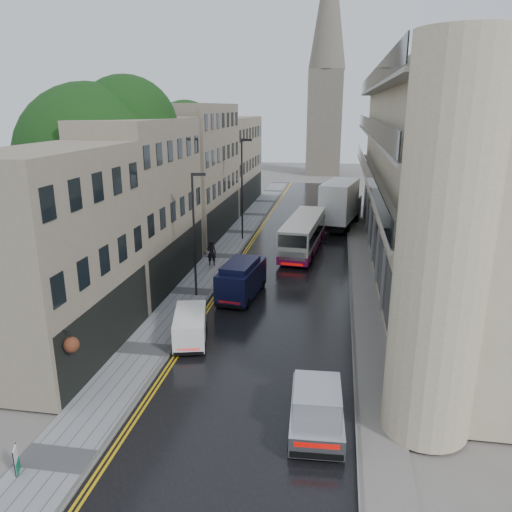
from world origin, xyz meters
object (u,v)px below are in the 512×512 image
(navy_van, at_px, (219,286))
(white_lorry, at_px, (324,207))
(pedestrian, at_px, (212,253))
(lamp_post_near, at_px, (194,236))
(tree_far, at_px, (165,171))
(silver_hatchback, at_px, (291,430))
(lamp_post_far, at_px, (242,190))
(tree_near, at_px, (95,184))
(white_van, at_px, (174,338))
(estate_sign, at_px, (16,460))
(cream_bus, at_px, (284,242))

(navy_van, bearing_deg, white_lorry, 81.33)
(pedestrian, distance_m, lamp_post_near, 6.99)
(tree_far, distance_m, lamp_post_near, 16.08)
(tree_far, xyz_separation_m, silver_hatchback, (14.34, -28.54, -5.37))
(lamp_post_far, bearing_deg, white_lorry, 47.09)
(tree_near, distance_m, tree_far, 13.02)
(white_van, height_order, lamp_post_near, lamp_post_near)
(tree_far, relative_size, estate_sign, 13.87)
(white_van, distance_m, lamp_post_near, 8.46)
(white_lorry, bearing_deg, lamp_post_far, -135.37)
(cream_bus, relative_size, silver_hatchback, 2.37)
(tree_near, xyz_separation_m, white_lorry, (14.59, 17.98, -4.54))
(white_van, relative_size, pedestrian, 1.86)
(cream_bus, height_order, white_lorry, white_lorry)
(cream_bus, xyz_separation_m, estate_sign, (-6.09, -25.79, -0.89))
(white_lorry, distance_m, estate_sign, 37.33)
(pedestrian, height_order, lamp_post_far, lamp_post_far)
(white_van, distance_m, lamp_post_far, 22.77)
(navy_van, bearing_deg, lamp_post_far, 102.45)
(white_lorry, distance_m, navy_van, 21.35)
(silver_hatchback, height_order, lamp_post_near, lamp_post_near)
(silver_hatchback, distance_m, lamp_post_far, 29.96)
(navy_van, distance_m, lamp_post_far, 16.28)
(silver_hatchback, xyz_separation_m, lamp_post_near, (-7.54, 14.13, 3.19))
(lamp_post_near, height_order, estate_sign, lamp_post_near)
(cream_bus, height_order, estate_sign, cream_bus)
(white_lorry, bearing_deg, navy_van, -93.77)
(tree_near, height_order, estate_sign, tree_near)
(silver_hatchback, relative_size, lamp_post_near, 0.57)
(white_lorry, bearing_deg, tree_near, -117.38)
(lamp_post_near, bearing_deg, white_lorry, 55.87)
(lamp_post_near, bearing_deg, silver_hatchback, -74.93)
(white_lorry, height_order, white_van, white_lorry)
(lamp_post_far, xyz_separation_m, estate_sign, (-1.63, -31.51, -4.05))
(white_lorry, xyz_separation_m, white_van, (-6.39, -27.14, -1.55))
(cream_bus, relative_size, white_van, 2.89)
(lamp_post_near, bearing_deg, cream_bus, 49.32)
(cream_bus, distance_m, estate_sign, 26.51)
(cream_bus, relative_size, lamp_post_near, 1.35)
(white_van, bearing_deg, tree_far, 96.17)
(white_van, bearing_deg, cream_bus, 64.40)
(silver_hatchback, bearing_deg, estate_sign, -166.05)
(tree_near, distance_m, silver_hatchback, 22.20)
(white_lorry, bearing_deg, tree_far, -149.11)
(tree_far, xyz_separation_m, white_lorry, (14.29, 4.98, -3.83))
(white_lorry, bearing_deg, lamp_post_near, -99.45)
(silver_hatchback, bearing_deg, navy_van, 111.00)
(tree_far, bearing_deg, pedestrian, -52.34)
(tree_near, relative_size, white_van, 3.80)
(navy_van, bearing_deg, pedestrian, 114.31)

